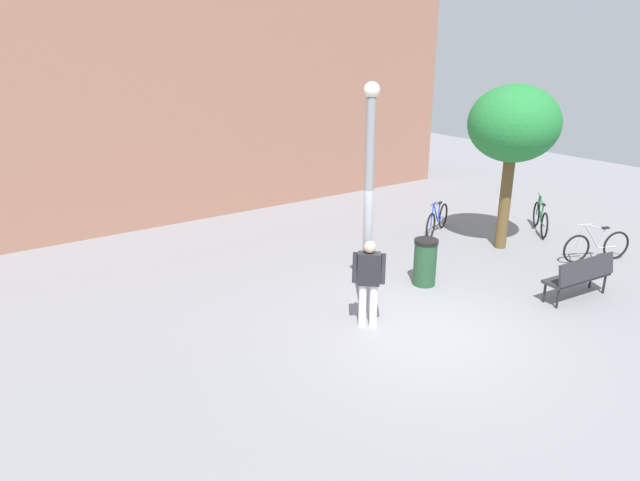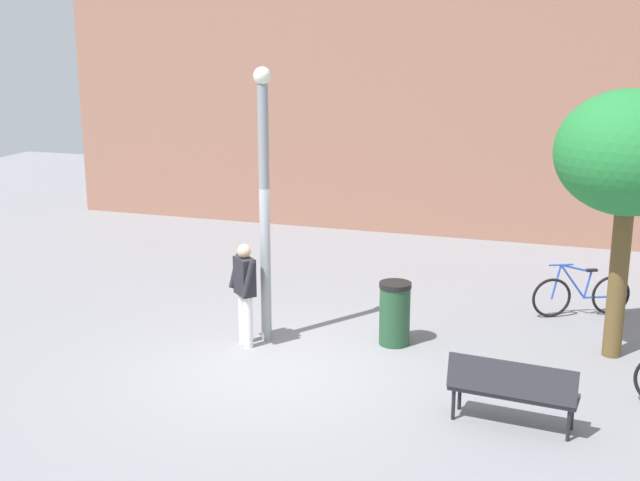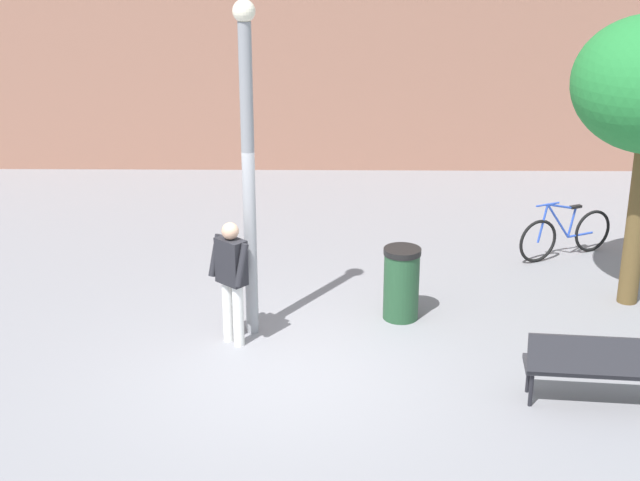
% 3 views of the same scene
% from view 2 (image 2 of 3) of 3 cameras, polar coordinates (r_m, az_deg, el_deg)
% --- Properties ---
extents(ground_plane, '(36.00, 36.00, 0.00)m').
position_cam_2_polar(ground_plane, '(12.49, -3.40, -8.70)').
color(ground_plane, gray).
extents(building_facade, '(17.99, 2.00, 8.77)m').
position_cam_2_polar(building_facade, '(20.89, 6.53, 12.88)').
color(building_facade, '#9E6B56').
rests_on(building_facade, ground_plane).
extents(lamppost, '(0.28, 0.28, 4.36)m').
position_cam_2_polar(lamppost, '(12.86, -3.88, 3.19)').
color(lamppost, gray).
rests_on(lamppost, ground_plane).
extents(person_by_lamppost, '(0.59, 0.57, 1.67)m').
position_cam_2_polar(person_by_lamppost, '(13.00, -5.24, -3.27)').
color(person_by_lamppost, white).
rests_on(person_by_lamppost, ground_plane).
extents(park_bench, '(1.64, 0.63, 0.92)m').
position_cam_2_polar(park_bench, '(10.74, 13.18, -9.88)').
color(park_bench, '#2D2D33').
rests_on(park_bench, ground_plane).
extents(plaza_tree, '(2.18, 2.18, 4.09)m').
position_cam_2_polar(plaza_tree, '(12.86, 20.67, 5.54)').
color(plaza_tree, brown).
rests_on(plaza_tree, ground_plane).
extents(bicycle_blue, '(1.65, 0.84, 0.97)m').
position_cam_2_polar(bicycle_blue, '(15.17, 17.63, -3.62)').
color(bicycle_blue, black).
rests_on(bicycle_blue, ground_plane).
extents(trash_bin, '(0.51, 0.51, 1.03)m').
position_cam_2_polar(trash_bin, '(13.19, 5.20, -5.04)').
color(trash_bin, '#234C2D').
rests_on(trash_bin, ground_plane).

